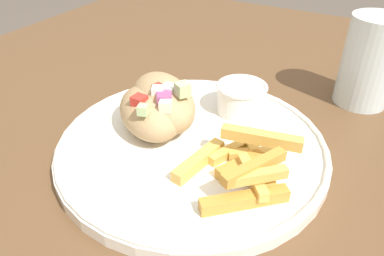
# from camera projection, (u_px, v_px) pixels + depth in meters

# --- Properties ---
(table) EXTENTS (1.12, 1.12, 0.71)m
(table) POSITION_uv_depth(u_px,v_px,m) (234.00, 189.00, 0.50)
(table) COLOR brown
(table) RESTS_ON ground_plane
(plate) EXTENTS (0.31, 0.31, 0.02)m
(plate) POSITION_uv_depth(u_px,v_px,m) (192.00, 146.00, 0.43)
(plate) COLOR white
(plate) RESTS_ON table
(pita_sandwich_near) EXTENTS (0.12, 0.12, 0.06)m
(pita_sandwich_near) POSITION_uv_depth(u_px,v_px,m) (151.00, 112.00, 0.43)
(pita_sandwich_near) COLOR tan
(pita_sandwich_near) RESTS_ON plate
(pita_sandwich_far) EXTENTS (0.14, 0.13, 0.07)m
(pita_sandwich_far) POSITION_uv_depth(u_px,v_px,m) (163.00, 102.00, 0.44)
(pita_sandwich_far) COLOR tan
(pita_sandwich_far) RESTS_ON plate
(fries_pile) EXTENTS (0.11, 0.13, 0.04)m
(fries_pile) POSITION_uv_depth(u_px,v_px,m) (244.00, 165.00, 0.37)
(fries_pile) COLOR #E5B251
(fries_pile) RESTS_ON plate
(sauce_ramekin) EXTENTS (0.06, 0.06, 0.04)m
(sauce_ramekin) POSITION_uv_depth(u_px,v_px,m) (241.00, 97.00, 0.47)
(sauce_ramekin) COLOR white
(sauce_ramekin) RESTS_ON plate
(water_glass) EXTENTS (0.07, 0.07, 0.12)m
(water_glass) POSITION_uv_depth(u_px,v_px,m) (368.00, 66.00, 0.50)
(water_glass) COLOR silver
(water_glass) RESTS_ON table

